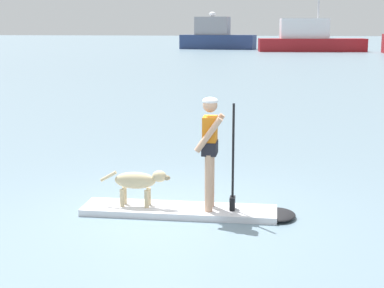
# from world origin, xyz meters

# --- Properties ---
(ground_plane) EXTENTS (400.00, 400.00, 0.00)m
(ground_plane) POSITION_xyz_m (0.00, 0.00, 0.00)
(ground_plane) COLOR slate
(paddleboard) EXTENTS (3.30, 0.89, 0.10)m
(paddleboard) POSITION_xyz_m (0.23, 0.01, 0.05)
(paddleboard) COLOR silver
(paddleboard) RESTS_ON ground_plane
(person_paddler) EXTENTS (0.62, 0.50, 1.71)m
(person_paddler) POSITION_xyz_m (0.49, 0.03, 1.10)
(person_paddler) COLOR tan
(person_paddler) RESTS_ON paddleboard
(dog) EXTENTS (1.11, 0.26, 0.57)m
(dog) POSITION_xyz_m (-0.63, -0.04, 0.49)
(dog) COLOR #CCB78C
(dog) RESTS_ON paddleboard
(moored_boat_center) EXTENTS (10.16, 3.68, 4.87)m
(moored_boat_center) POSITION_xyz_m (-10.76, 69.92, 1.58)
(moored_boat_center) COLOR navy
(moored_boat_center) RESTS_ON ground_plane
(moored_boat_far_port) EXTENTS (12.92, 5.10, 11.65)m
(moored_boat_far_port) POSITION_xyz_m (1.43, 64.21, 1.46)
(moored_boat_far_port) COLOR maroon
(moored_boat_far_port) RESTS_ON ground_plane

